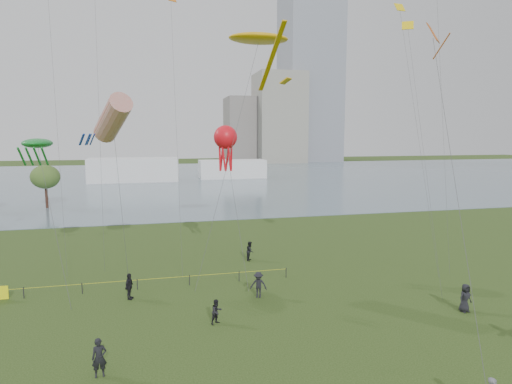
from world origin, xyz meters
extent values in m
cube|color=slate|center=(0.00, 100.00, 0.02)|extent=(400.00, 120.00, 0.08)
cube|color=gray|center=(62.00, 168.00, 60.00)|extent=(24.00, 24.00, 120.00)
cube|color=gray|center=(46.00, 162.00, 19.00)|extent=(20.00, 20.00, 38.00)
cube|color=slate|center=(32.00, 168.00, 14.00)|extent=(16.00, 18.00, 28.00)
cube|color=white|center=(-12.00, 95.00, 3.00)|extent=(22.00, 8.00, 6.00)
cube|color=white|center=(14.00, 98.00, 2.50)|extent=(18.00, 7.00, 5.00)
cylinder|color=#321E17|center=(-23.95, 56.59, 1.58)|extent=(0.44, 0.44, 3.16)
ellipsoid|color=#496728|center=(-23.95, 56.59, 5.13)|extent=(4.50, 4.50, 3.80)
cylinder|color=black|center=(-16.23, 15.04, 0.42)|extent=(0.07, 0.07, 0.85)
cylinder|color=black|center=(-12.23, 15.04, 0.42)|extent=(0.07, 0.07, 0.85)
cylinder|color=black|center=(-8.23, 15.04, 0.42)|extent=(0.07, 0.07, 0.85)
cylinder|color=black|center=(-4.23, 15.04, 0.42)|extent=(0.07, 0.07, 0.85)
cylinder|color=black|center=(-0.23, 15.04, 0.42)|extent=(0.07, 0.07, 0.85)
cylinder|color=black|center=(3.77, 15.04, 0.42)|extent=(0.07, 0.07, 0.85)
cylinder|color=yellow|center=(-8.23, 15.04, 0.75)|extent=(24.00, 0.03, 0.03)
imported|color=black|center=(-3.11, 7.62, 0.79)|extent=(0.97, 0.91, 1.58)
imported|color=black|center=(0.49, 11.30, 0.96)|extent=(1.42, 1.15, 1.92)
imported|color=black|center=(-8.70, 13.12, 0.96)|extent=(0.84, 1.22, 1.92)
imported|color=black|center=(13.44, 5.63, 0.96)|extent=(1.03, 0.76, 1.93)
imported|color=black|center=(-9.56, 3.03, 0.98)|extent=(0.78, 0.58, 1.95)
imported|color=black|center=(1.92, 20.60, 0.91)|extent=(0.99, 1.09, 1.82)
cylinder|color=#3F3F42|center=(-0.79, 16.30, 10.03)|extent=(6.38, 5.72, 20.06)
ellipsoid|color=#DFA20B|center=(2.38, 19.14, 20.05)|extent=(5.23, 3.27, 0.82)
cube|color=#DFA20B|center=(2.38, 14.94, 17.65)|extent=(0.36, 6.98, 4.09)
cube|color=#DFA20B|center=(2.38, 11.14, 15.55)|extent=(0.95, 0.95, 0.42)
cylinder|color=#3F3F42|center=(-9.37, 17.43, 6.55)|extent=(0.66, 0.79, 13.11)
cylinder|color=red|center=(-9.69, 17.05, 13.10)|extent=(3.63, 5.08, 3.79)
cylinder|color=#1735A1|center=(-11.09, 15.85, 11.50)|extent=(0.60, 1.13, 0.88)
cylinder|color=#1735A1|center=(-11.36, 16.23, 11.50)|extent=(0.60, 1.13, 0.88)
cylinder|color=#1735A1|center=(-11.81, 16.08, 11.50)|extent=(0.60, 1.13, 0.88)
cylinder|color=#1735A1|center=(-11.81, 15.61, 11.50)|extent=(0.60, 1.13, 0.88)
cylinder|color=#1735A1|center=(-11.36, 15.47, 11.50)|extent=(0.60, 1.13, 0.88)
cylinder|color=#3F3F42|center=(-14.16, 16.05, 5.59)|extent=(3.39, 7.98, 11.19)
ellipsoid|color=#167D2A|center=(-15.84, 20.03, 11.17)|extent=(2.21, 3.97, 0.77)
cylinder|color=#167D2A|center=(-16.64, 18.43, 10.17)|extent=(0.16, 1.79, 1.54)
cylinder|color=#167D2A|center=(-16.09, 18.43, 10.17)|extent=(0.16, 1.79, 1.54)
cylinder|color=#167D2A|center=(-15.54, 18.43, 10.17)|extent=(0.16, 1.79, 1.54)
cylinder|color=#167D2A|center=(-14.99, 18.43, 10.17)|extent=(0.16, 1.79, 1.54)
cylinder|color=#3F3F42|center=(-0.32, 15.59, 5.83)|extent=(0.74, 5.97, 11.66)
sphere|color=red|center=(-0.67, 18.56, 11.65)|extent=(2.02, 2.02, 2.02)
cylinder|color=red|center=(-0.17, 18.56, 10.05)|extent=(0.18, 0.54, 2.60)
cylinder|color=red|center=(-0.42, 19.00, 10.05)|extent=(0.49, 0.36, 2.61)
cylinder|color=red|center=(-0.92, 19.00, 10.05)|extent=(0.49, 0.36, 2.61)
cylinder|color=red|center=(-1.17, 18.56, 10.05)|extent=(0.18, 0.54, 2.60)
cylinder|color=red|center=(-0.92, 18.13, 10.05)|extent=(0.49, 0.36, 2.61)
cylinder|color=red|center=(-0.42, 18.13, 10.05)|extent=(0.49, 0.36, 2.61)
cylinder|color=#3F3F42|center=(9.31, 2.05, 9.17)|extent=(3.63, 10.59, 18.36)
cube|color=#D15512|center=(11.11, 7.33, 18.35)|extent=(1.42, 1.42, 1.16)
cylinder|color=#D15512|center=(11.11, 6.43, 17.35)|extent=(0.08, 1.58, 1.35)
cube|color=yellow|center=(13.70, 14.42, 20.66)|extent=(0.97, 0.68, 0.76)
cube|color=yellow|center=(15.15, 18.15, 23.18)|extent=(1.04, 0.85, 0.76)
camera|label=1|loc=(-6.58, -17.93, 11.84)|focal=30.00mm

